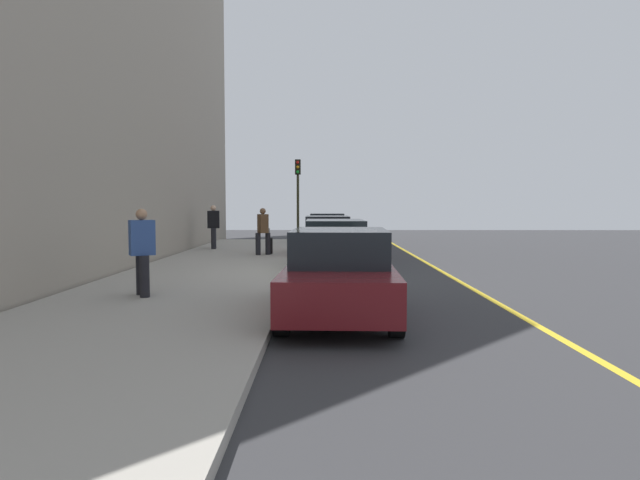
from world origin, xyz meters
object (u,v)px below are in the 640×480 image
object	(u,v)px
pedestrian_black_coat	(214,225)
traffic_light_pole	(298,186)
parked_car_red	(327,236)
parked_car_navy	(327,229)
pedestrian_blue_coat	(142,250)
pedestrian_brown_coat	(263,230)
parked_car_green	(335,247)
parked_car_maroon	(339,274)
rolling_suitcase	(269,246)

from	to	relation	value
pedestrian_black_coat	traffic_light_pole	distance (m)	5.22
parked_car_red	pedestrian_black_coat	bearing A→B (deg)	-111.64
parked_car_navy	pedestrian_blue_coat	world-z (taller)	pedestrian_blue_coat
pedestrian_black_coat	pedestrian_brown_coat	bearing A→B (deg)	39.29
parked_car_green	parked_car_maroon	xyz separation A→B (m)	(6.11, -0.04, -0.00)
pedestrian_blue_coat	traffic_light_pole	world-z (taller)	traffic_light_pole
pedestrian_black_coat	parked_car_red	bearing A→B (deg)	68.36
pedestrian_black_coat	parked_car_green	bearing A→B (deg)	33.54
parked_car_red	parked_car_maroon	xyz separation A→B (m)	(11.52, 0.14, -0.00)
parked_car_green	traffic_light_pole	distance (m)	11.23
parked_car_red	pedestrian_blue_coat	bearing A→B (deg)	-19.97
pedestrian_blue_coat	parked_car_red	bearing A→B (deg)	160.03
parked_car_red	traffic_light_pole	xyz separation A→B (m)	(-5.52, -1.35, 2.06)
parked_car_navy	parked_car_red	world-z (taller)	same
parked_car_green	rolling_suitcase	distance (m)	5.38
parked_car_red	pedestrian_black_coat	size ratio (longest dim) A/B	2.53
pedestrian_black_coat	rolling_suitcase	bearing A→B (deg)	46.28
pedestrian_brown_coat	rolling_suitcase	world-z (taller)	pedestrian_brown_coat
parked_car_navy	parked_car_maroon	size ratio (longest dim) A/B	1.00
parked_car_maroon	pedestrian_blue_coat	size ratio (longest dim) A/B	2.53
parked_car_red	pedestrian_blue_coat	distance (m)	10.78
rolling_suitcase	parked_car_navy	bearing A→B (deg)	162.55
parked_car_red	parked_car_green	distance (m)	5.41
parked_car_red	parked_car_green	size ratio (longest dim) A/B	0.93
parked_car_red	rolling_suitcase	world-z (taller)	parked_car_red
parked_car_navy	rolling_suitcase	world-z (taller)	parked_car_navy
parked_car_green	pedestrian_brown_coat	world-z (taller)	pedestrian_brown_coat
rolling_suitcase	parked_car_red	bearing A→B (deg)	104.71
rolling_suitcase	traffic_light_pole	bearing A→B (deg)	172.77
parked_car_navy	parked_car_green	world-z (taller)	same
pedestrian_brown_coat	traffic_light_pole	size ratio (longest dim) A/B	0.43
pedestrian_blue_coat	pedestrian_brown_coat	size ratio (longest dim) A/B	1.03
parked_car_green	pedestrian_black_coat	distance (m)	8.70
pedestrian_brown_coat	parked_car_maroon	bearing A→B (deg)	13.05
parked_car_green	parked_car_maroon	distance (m)	6.11
parked_car_maroon	pedestrian_black_coat	world-z (taller)	pedestrian_black_coat
parked_car_red	pedestrian_black_coat	xyz separation A→B (m)	(-1.83, -4.62, 0.34)
rolling_suitcase	pedestrian_brown_coat	bearing A→B (deg)	-22.53
traffic_light_pole	parked_car_red	bearing A→B (deg)	13.75
rolling_suitcase	parked_car_green	bearing A→B (deg)	25.38
parked_car_red	parked_car_green	bearing A→B (deg)	1.91
parked_car_maroon	pedestrian_brown_coat	distance (m)	10.81
parked_car_maroon	traffic_light_pole	bearing A→B (deg)	-175.02
parked_car_green	rolling_suitcase	world-z (taller)	parked_car_green
parked_car_red	parked_car_maroon	bearing A→B (deg)	0.67
pedestrian_black_coat	rolling_suitcase	distance (m)	3.52
pedestrian_brown_coat	pedestrian_blue_coat	bearing A→B (deg)	-8.57
parked_car_navy	rolling_suitcase	bearing A→B (deg)	-17.45
parked_car_red	pedestrian_black_coat	distance (m)	4.98
parked_car_red	parked_car_navy	bearing A→B (deg)	179.84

